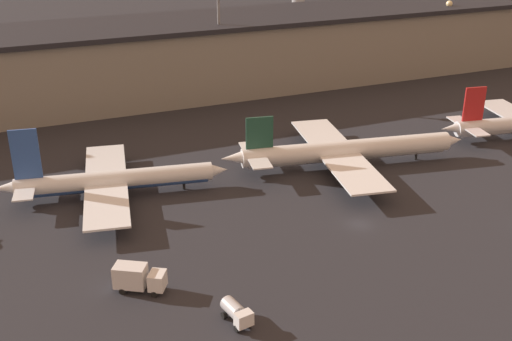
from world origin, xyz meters
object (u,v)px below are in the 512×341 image
Objects in this scene: airplane_2 at (345,151)px; service_vehicle_2 at (138,277)px; airplane_1 at (112,180)px; service_vehicle_1 at (236,312)px.

service_vehicle_2 is at bearing -140.68° from airplane_2.
service_vehicle_2 is (-2.59, -30.24, -0.88)m from airplane_1.
service_vehicle_1 is at bearing -18.90° from service_vehicle_2.
airplane_1 is 44.05m from airplane_2.
airplane_2 is 9.56× the size of service_vehicle_1.
airplane_1 reaches higher than service_vehicle_1.
airplane_2 reaches higher than service_vehicle_2.
service_vehicle_1 is (7.01, -41.76, -1.42)m from airplane_1.
airplane_2 is 6.75× the size of service_vehicle_2.
service_vehicle_1 is at bearing -70.35° from airplane_1.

